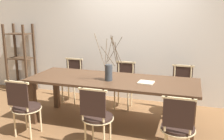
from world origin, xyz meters
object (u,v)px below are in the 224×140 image
object	(u,v)px
dining_table	(112,85)
shelving_rack	(20,58)
chair_far_center	(182,88)
vase_centerpiece	(109,71)
chair_near_center	(178,126)
book_stack	(146,82)

from	to	relation	value
dining_table	shelving_rack	world-z (taller)	shelving_rack
chair_far_center	vase_centerpiece	xyz separation A→B (m)	(-1.08, -0.88, 0.44)
dining_table	chair_near_center	size ratio (longest dim) A/B	3.06
shelving_rack	dining_table	bearing A→B (deg)	-22.45
vase_centerpiece	shelving_rack	distance (m)	2.79
dining_table	shelving_rack	distance (m)	2.77
chair_far_center	chair_near_center	bearing A→B (deg)	91.01
chair_far_center	shelving_rack	bearing A→B (deg)	-4.31
chair_near_center	vase_centerpiece	size ratio (longest dim) A/B	1.21
vase_centerpiece	book_stack	size ratio (longest dim) A/B	3.05
book_stack	shelving_rack	size ratio (longest dim) A/B	0.15
dining_table	chair_far_center	size ratio (longest dim) A/B	3.06
chair_near_center	book_stack	bearing A→B (deg)	126.14
dining_table	book_stack	distance (m)	0.57
dining_table	vase_centerpiece	distance (m)	0.26
chair_near_center	chair_far_center	distance (m)	1.57
chair_near_center	book_stack	distance (m)	0.94
chair_near_center	vase_centerpiece	world-z (taller)	vase_centerpiece
chair_near_center	book_stack	size ratio (longest dim) A/B	3.68
book_stack	chair_near_center	bearing A→B (deg)	-53.86
chair_near_center	shelving_rack	distance (m)	4.09
dining_table	vase_centerpiece	world-z (taller)	vase_centerpiece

